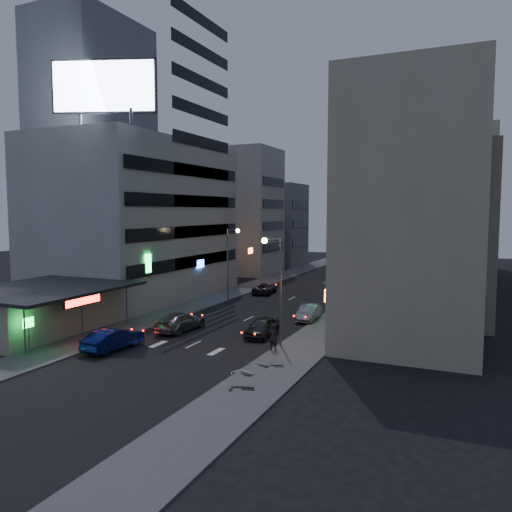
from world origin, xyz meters
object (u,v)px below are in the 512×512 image
Objects in this scene: person at (273,337)px; scooter_blue at (254,367)px; scooter_silver_a at (256,364)px; scooter_silver_b at (272,357)px; parked_car_right_far at (360,282)px; road_car_silver at (180,322)px; scooter_black_b at (284,357)px; scooter_black_a at (255,377)px; parked_car_right_near at (262,327)px; parked_car_left at (265,288)px; parked_car_right_mid at (309,312)px; road_car_blue at (113,339)px.

scooter_blue is at bearing 99.56° from person.
scooter_silver_a reaches higher than scooter_blue.
person reaches higher than scooter_silver_b.
scooter_blue is (-0.03, -0.22, -0.13)m from scooter_silver_a.
road_car_silver is (-8.92, -29.38, -0.01)m from parked_car_right_far.
scooter_blue is 0.80× the size of scooter_silver_b.
scooter_black_a is at bearing 158.50° from scooter_black_b.
road_car_silver is 2.65× the size of scooter_silver_a.
parked_car_right_near is at bearing 11.97° from scooter_black_b.
parked_car_right_far is at bearing 84.39° from parked_car_right_near.
person is 0.98× the size of scooter_silver_b.
parked_car_right_near is 9.80m from scooter_silver_a.
person is (10.44, -23.16, 0.45)m from parked_car_left.
parked_car_right_mid is at bearing -96.62° from parked_car_right_far.
parked_car_left is at bearing -143.15° from parked_car_right_far.
road_car_blue reaches higher than parked_car_right_mid.
parked_car_left is 28.81m from scooter_black_b.
road_car_silver reaches higher than scooter_blue.
parked_car_left is 0.85× the size of parked_car_right_far.
parked_car_right_near is 7.17m from road_car_silver.
road_car_silver is at bearing 62.30° from scooter_blue.
parked_car_right_mid is 2.75× the size of scooter_blue.
parked_car_right_mid is 2.22× the size of scooter_black_a.
scooter_black_a is at bearing 103.89° from person.
parked_car_right_near is 12.09m from scooter_black_a.
parked_car_right_near is 0.84× the size of road_car_silver.
parked_car_right_near reaches higher than scooter_blue.
scooter_blue is at bearing 105.58° from parked_car_left.
scooter_silver_b is (-0.64, -0.46, 0.07)m from scooter_black_b.
road_car_silver is at bearing -141.21° from parked_car_right_mid.
parked_car_right_far is at bearing -13.20° from scooter_black_a.
parked_car_right_far reaches higher than scooter_black_a.
parked_car_right_near is at bearing -107.24° from parked_car_right_mid.
road_car_blue is 3.05× the size of scooter_blue.
parked_car_right_near is 0.97× the size of parked_car_left.
road_car_blue reaches higher than road_car_silver.
parked_car_right_far is (1.83, 28.33, 0.02)m from parked_car_right_near.
parked_car_left is (-9.50, 12.08, -0.08)m from parked_car_right_mid.
parked_car_right_mid is at bearing 26.83° from scooter_silver_a.
scooter_silver_b is (0.30, 2.17, 0.12)m from scooter_blue.
scooter_black_a is 0.99× the size of scooter_silver_a.
parked_car_right_far is 35.59m from scooter_silver_b.
road_car_silver is at bearing -112.88° from parked_car_right_far.
person reaches higher than scooter_black_b.
scooter_blue is at bearing -93.48° from parked_car_right_far.
parked_car_right_near is 2.30× the size of person.
scooter_silver_b is (3.78, -7.20, -0.04)m from parked_car_right_near.
scooter_black_a is at bearing 141.70° from road_car_silver.
road_car_blue reaches higher than scooter_silver_a.
person is 1.10× the size of scooter_black_b.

